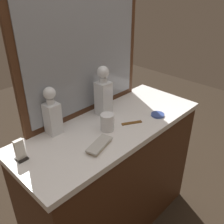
{
  "coord_description": "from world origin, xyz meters",
  "views": [
    {
      "loc": [
        -0.9,
        -0.87,
        1.63
      ],
      "look_at": [
        0.0,
        0.0,
        0.94
      ],
      "focal_mm": 39.74,
      "sensor_mm": 36.0,
      "label": 1
    }
  ],
  "objects": [
    {
      "name": "tortoiseshell_comb",
      "position": [
        0.09,
        -0.08,
        0.87
      ],
      "size": [
        0.12,
        0.08,
        0.01
      ],
      "color": "brown",
      "rests_on": "dresser"
    },
    {
      "name": "ground_plane",
      "position": [
        0.0,
        0.0,
        0.0
      ],
      "size": [
        6.0,
        6.0,
        0.0
      ],
      "primitive_type": "plane",
      "color": "#2D2319"
    },
    {
      "name": "dresser_mirror",
      "position": [
        0.0,
        0.22,
        1.25
      ],
      "size": [
        0.88,
        0.03,
        0.77
      ],
      "color": "#472816",
      "rests_on": "dresser"
    },
    {
      "name": "porcelain_dish",
      "position": [
        0.27,
        -0.14,
        0.87
      ],
      "size": [
        0.08,
        0.08,
        0.01
      ],
      "color": "#33478C",
      "rests_on": "dresser"
    },
    {
      "name": "napkin_holder",
      "position": [
        -0.53,
        0.09,
        0.91
      ],
      "size": [
        0.05,
        0.05,
        0.11
      ],
      "color": "black",
      "rests_on": "dresser"
    },
    {
      "name": "crystal_decanter_front",
      "position": [
        0.05,
        0.12,
        0.99
      ],
      "size": [
        0.08,
        0.08,
        0.31
      ],
      "color": "white",
      "rests_on": "dresser"
    },
    {
      "name": "crystal_tumbler_right",
      "position": [
        -0.06,
        -0.02,
        0.91
      ],
      "size": [
        0.08,
        0.08,
        0.1
      ],
      "color": "white",
      "rests_on": "dresser"
    },
    {
      "name": "dresser",
      "position": [
        0.0,
        0.0,
        0.43
      ],
      "size": [
        1.21,
        0.49,
        0.86
      ],
      "color": "#472816",
      "rests_on": "ground_plane"
    },
    {
      "name": "crystal_decanter_center",
      "position": [
        -0.29,
        0.17,
        0.97
      ],
      "size": [
        0.08,
        0.08,
        0.27
      ],
      "color": "white",
      "rests_on": "dresser"
    },
    {
      "name": "silver_brush_front",
      "position": [
        -0.21,
        -0.11,
        0.88
      ],
      "size": [
        0.18,
        0.11,
        0.02
      ],
      "color": "#B7A88C",
      "rests_on": "dresser"
    }
  ]
}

